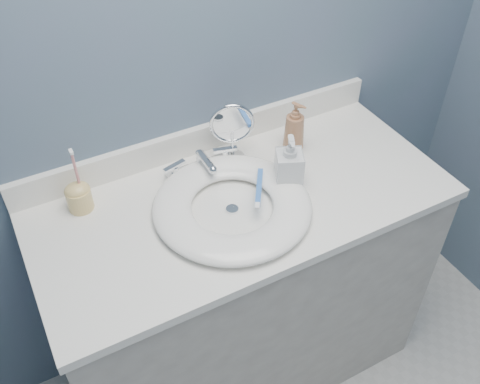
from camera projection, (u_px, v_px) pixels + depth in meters
back_wall at (197, 58)px, 1.51m from camera, size 2.20×0.02×2.40m
vanity_cabinet at (242, 294)px, 1.86m from camera, size 1.20×0.55×0.85m
countertop at (243, 202)px, 1.56m from camera, size 1.22×0.57×0.03m
backsplash at (203, 138)px, 1.69m from camera, size 1.22×0.02×0.09m
basin at (232, 206)px, 1.50m from camera, size 0.45×0.45×0.04m
drain at (232, 209)px, 1.51m from camera, size 0.04×0.04×0.01m
faucet at (202, 164)px, 1.62m from camera, size 0.25×0.13×0.07m
makeup_mirror at (232, 130)px, 1.61m from camera, size 0.13×0.08×0.20m
soap_bottle_amber at (294, 127)px, 1.66m from camera, size 0.09×0.09×0.18m
soap_bottle_clear at (289, 162)px, 1.54m from camera, size 0.10×0.10×0.17m
toothbrush_holder at (79, 195)px, 1.49m from camera, size 0.07×0.07×0.21m
toothbrush_lying at (259, 189)px, 1.52m from camera, size 0.11×0.15×0.02m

